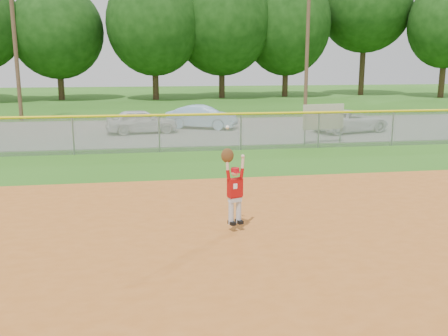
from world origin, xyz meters
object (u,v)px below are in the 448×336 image
at_px(car_white_a, 141,121).
at_px(car_white_b, 351,121).
at_px(car_blue, 202,117).
at_px(sponsor_sign, 323,118).
at_px(ballplayer, 234,187).

height_order(car_white_a, car_white_b, car_white_a).
height_order(car_blue, sponsor_sign, sponsor_sign).
bearing_deg(ballplayer, car_white_a, 97.55).
relative_size(car_blue, ballplayer, 1.73).
relative_size(car_blue, sponsor_sign, 1.90).
relative_size(sponsor_sign, ballplayer, 0.91).
height_order(car_white_b, ballplayer, ballplayer).
height_order(car_white_b, sponsor_sign, sponsor_sign).
bearing_deg(ballplayer, car_white_b, 58.44).
height_order(car_white_a, sponsor_sign, sponsor_sign).
bearing_deg(car_blue, car_white_b, -85.02).
distance_m(car_white_b, sponsor_sign, 4.17).
bearing_deg(sponsor_sign, car_white_b, 50.39).
xyz_separation_m(sponsor_sign, ballplayer, (-5.90, -10.72, -0.14)).
bearing_deg(sponsor_sign, car_blue, 129.68).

